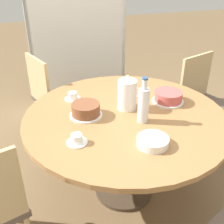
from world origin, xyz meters
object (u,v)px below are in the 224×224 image
Objects in this scene: coffee_pot at (127,94)px; water_bottle at (144,104)px; chair_c at (54,96)px; cup_a at (77,140)px; bookshelf at (77,29)px; cake_second at (86,110)px; cup_c at (73,97)px; chair_b at (204,101)px; cup_b at (133,92)px; cake_main at (168,97)px.

water_bottle is at bearing -79.18° from coffee_pot.
chair_c is 1.18m from cup_a.
cup_a is (-0.37, -1.82, -0.22)m from bookshelf.
chair_c is 3.98× the size of cake_second.
cake_second is 1.79× the size of cup_c.
chair_b and chair_c have the same top height.
chair_b is 1.00× the size of chair_c.
bookshelf reaches higher than cup_c.
water_bottle is 0.42m from cup_b.
cake_second is (-0.64, -0.02, 0.00)m from cake_main.
chair_b is 0.47× the size of bookshelf.
chair_b is 7.15× the size of cup_a.
chair_b is 3.98× the size of cake_second.
cake_main reaches higher than cup_b.
water_bottle reaches higher than chair_c.
water_bottle reaches higher than chair_b.
cake_main is at bearing 34.82° from water_bottle.
water_bottle is 0.37m from cake_main.
cup_c is (-0.04, 0.27, -0.02)m from cake_second.
cup_c is at bearing 159.52° from cake_main.
chair_b is at bearing 128.49° from bookshelf.
cup_a is at bearing 160.54° from chair_c.
bookshelf is (-0.95, 1.20, 0.47)m from chair_b.
water_bottle is 0.40m from cake_second.
cup_a is at bearing -166.29° from water_bottle.
coffee_pot is at bearing 179.61° from chair_b.
coffee_pot is 0.21m from water_bottle.
bookshelf is 1.57m from cake_main.
cup_c is (-0.68, 0.26, -0.02)m from cake_main.
water_bottle is (0.04, -0.20, 0.01)m from coffee_pot.
cup_b is (-0.77, -0.11, 0.26)m from chair_b.
cake_main is 0.73m from cup_c.
coffee_pot is 2.04× the size of cup_a.
bookshelf is 7.44× the size of coffee_pot.
cup_b is (-0.21, 0.20, -0.02)m from cake_main.
chair_b is at bearing 18.81° from coffee_pot.
cup_b is (0.13, 0.20, -0.09)m from coffee_pot.
chair_c is 7.15× the size of cup_b.
chair_b is 3.50× the size of coffee_pot.
cake_main is at bearing -43.67° from cup_b.
bookshelf is (0.39, 0.67, 0.47)m from chair_c.
cup_c is (-0.35, 0.26, -0.09)m from coffee_pot.
chair_c is 1.21m from water_bottle.
bookshelf reaches higher than cake_main.
cake_second is (-0.31, -0.02, -0.07)m from coffee_pot.
water_bottle reaches higher than cup_c.
coffee_pot is 1.09× the size of cake_main.
cake_second is at bearing 169.05° from chair_c.
coffee_pot is 0.82× the size of water_bottle.
cup_b is (0.58, -0.64, 0.26)m from chair_c.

